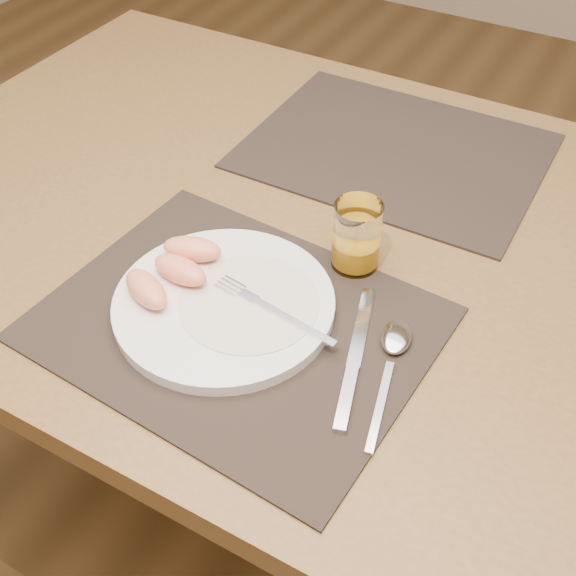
% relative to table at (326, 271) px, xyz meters
% --- Properties ---
extents(ground, '(5.00, 5.00, 0.00)m').
position_rel_table_xyz_m(ground, '(0.00, 0.00, -0.67)').
color(ground, brown).
rests_on(ground, ground).
extents(table, '(1.40, 0.90, 0.75)m').
position_rel_table_xyz_m(table, '(0.00, 0.00, 0.00)').
color(table, brown).
rests_on(table, ground).
extents(placemat_near, '(0.47, 0.38, 0.00)m').
position_rel_table_xyz_m(placemat_near, '(-0.01, -0.22, 0.09)').
color(placemat_near, black).
rests_on(placemat_near, table).
extents(placemat_far, '(0.45, 0.35, 0.00)m').
position_rel_table_xyz_m(placemat_far, '(0.01, 0.22, 0.09)').
color(placemat_far, black).
rests_on(placemat_far, table).
extents(plate, '(0.27, 0.27, 0.02)m').
position_rel_table_xyz_m(plate, '(-0.04, -0.21, 0.10)').
color(plate, white).
rests_on(plate, placemat_near).
extents(plate_dressing, '(0.17, 0.17, 0.00)m').
position_rel_table_xyz_m(plate_dressing, '(-0.01, -0.20, 0.10)').
color(plate_dressing, white).
rests_on(plate_dressing, plate).
extents(fork, '(0.18, 0.04, 0.00)m').
position_rel_table_xyz_m(fork, '(0.01, -0.19, 0.11)').
color(fork, silver).
rests_on(fork, plate).
extents(knife, '(0.08, 0.22, 0.01)m').
position_rel_table_xyz_m(knife, '(0.14, -0.22, 0.09)').
color(knife, silver).
rests_on(knife, placemat_near).
extents(spoon, '(0.07, 0.19, 0.01)m').
position_rel_table_xyz_m(spoon, '(0.17, -0.17, 0.09)').
color(spoon, silver).
rests_on(spoon, placemat_near).
extents(juice_glass, '(0.06, 0.06, 0.09)m').
position_rel_table_xyz_m(juice_glass, '(0.07, -0.05, 0.13)').
color(juice_glass, white).
rests_on(juice_glass, placemat_near).
extents(grapefruit_wedges, '(0.10, 0.15, 0.03)m').
position_rel_table_xyz_m(grapefruit_wedges, '(-0.11, -0.21, 0.12)').
color(grapefruit_wedges, '#FF9068').
rests_on(grapefruit_wedges, plate).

